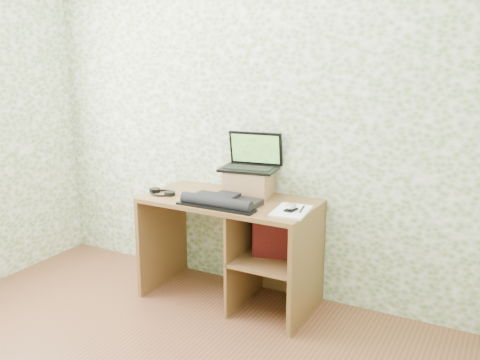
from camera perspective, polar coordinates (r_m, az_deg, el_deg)
The scene contains 10 objects.
wall_back at distance 3.85m, azimuth 1.11°, elevation 6.97°, with size 3.50×3.50×0.00m, color white.
desk at distance 3.77m, azimuth 0.15°, elevation -6.03°, with size 1.20×0.60×0.75m.
riser at distance 3.76m, azimuth 0.94°, elevation -0.32°, with size 0.31×0.25×0.18m, color #8A5C3E.
laptop at distance 3.76m, azimuth 1.24°, elevation 2.08°, with size 0.42×0.33×0.26m.
keyboard at distance 3.55m, azimuth -1.99°, elevation -2.27°, with size 0.56×0.28×0.08m.
headphones at distance 3.86m, azimuth -8.30°, elevation -1.32°, with size 0.23×0.18×0.03m.
notepad at distance 3.42m, azimuth 5.49°, elevation -3.32°, with size 0.21×0.30×0.01m, color silver.
mouse at distance 3.40m, azimuth 5.46°, elevation -2.99°, with size 0.06×0.10×0.03m, color #BDBDBF.
pen at distance 3.44m, azimuth 6.63°, elevation -3.08°, with size 0.01×0.01×0.15m, color black.
red_box at distance 3.61m, azimuth 3.58°, elevation -5.78°, with size 0.27×0.09×0.32m, color maroon.
Camera 1 is at (1.74, -1.65, 1.78)m, focal length 40.00 mm.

